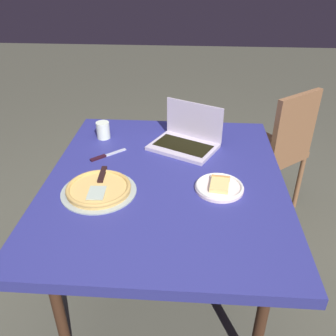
{
  "coord_description": "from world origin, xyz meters",
  "views": [
    {
      "loc": [
        1.39,
        0.11,
        1.64
      ],
      "look_at": [
        0.01,
        0.01,
        0.8
      ],
      "focal_mm": 38.78,
      "sensor_mm": 36.0,
      "label": 1
    }
  ],
  "objects_px": {
    "dining_table": "(165,188)",
    "drink_cup": "(103,130)",
    "chair_near": "(278,146)",
    "pizza_tray": "(99,189)",
    "pizza_plate": "(219,187)",
    "table_knife": "(105,156)",
    "laptop": "(186,139)"
  },
  "relations": [
    {
      "from": "pizza_tray",
      "to": "chair_near",
      "type": "bearing_deg",
      "value": 133.88
    },
    {
      "from": "laptop",
      "to": "drink_cup",
      "type": "distance_m",
      "value": 0.46
    },
    {
      "from": "laptop",
      "to": "pizza_plate",
      "type": "xyz_separation_m",
      "value": [
        0.4,
        0.15,
        -0.03
      ]
    },
    {
      "from": "pizza_tray",
      "to": "drink_cup",
      "type": "xyz_separation_m",
      "value": [
        -0.52,
        -0.09,
        0.03
      ]
    },
    {
      "from": "laptop",
      "to": "table_knife",
      "type": "xyz_separation_m",
      "value": [
        0.15,
        -0.41,
        -0.04
      ]
    },
    {
      "from": "drink_cup",
      "to": "dining_table",
      "type": "bearing_deg",
      "value": 43.79
    },
    {
      "from": "pizza_plate",
      "to": "table_knife",
      "type": "xyz_separation_m",
      "value": [
        -0.25,
        -0.56,
        -0.01
      ]
    },
    {
      "from": "dining_table",
      "to": "pizza_plate",
      "type": "distance_m",
      "value": 0.26
    },
    {
      "from": "pizza_plate",
      "to": "table_knife",
      "type": "distance_m",
      "value": 0.61
    },
    {
      "from": "dining_table",
      "to": "drink_cup",
      "type": "relative_size",
      "value": 13.81
    },
    {
      "from": "chair_near",
      "to": "pizza_plate",
      "type": "bearing_deg",
      "value": -27.26
    },
    {
      "from": "pizza_plate",
      "to": "table_knife",
      "type": "relative_size",
      "value": 1.31
    },
    {
      "from": "dining_table",
      "to": "pizza_plate",
      "type": "relative_size",
      "value": 6.02
    },
    {
      "from": "pizza_plate",
      "to": "table_knife",
      "type": "height_order",
      "value": "pizza_plate"
    },
    {
      "from": "drink_cup",
      "to": "chair_near",
      "type": "bearing_deg",
      "value": 111.23
    },
    {
      "from": "table_knife",
      "to": "drink_cup",
      "type": "distance_m",
      "value": 0.22
    },
    {
      "from": "dining_table",
      "to": "chair_near",
      "type": "bearing_deg",
      "value": 139.11
    },
    {
      "from": "pizza_tray",
      "to": "chair_near",
      "type": "height_order",
      "value": "chair_near"
    },
    {
      "from": "drink_cup",
      "to": "chair_near",
      "type": "xyz_separation_m",
      "value": [
        -0.41,
        1.06,
        -0.28
      ]
    },
    {
      "from": "dining_table",
      "to": "table_knife",
      "type": "xyz_separation_m",
      "value": [
        -0.18,
        -0.32,
        0.06
      ]
    },
    {
      "from": "drink_cup",
      "to": "laptop",
      "type": "bearing_deg",
      "value": 82.05
    },
    {
      "from": "laptop",
      "to": "table_knife",
      "type": "bearing_deg",
      "value": -70.37
    },
    {
      "from": "laptop",
      "to": "pizza_tray",
      "type": "relative_size",
      "value": 1.23
    },
    {
      "from": "dining_table",
      "to": "drink_cup",
      "type": "bearing_deg",
      "value": -136.21
    },
    {
      "from": "laptop",
      "to": "pizza_plate",
      "type": "relative_size",
      "value": 1.88
    },
    {
      "from": "drink_cup",
      "to": "chair_near",
      "type": "height_order",
      "value": "chair_near"
    },
    {
      "from": "laptop",
      "to": "drink_cup",
      "type": "height_order",
      "value": "laptop"
    },
    {
      "from": "laptop",
      "to": "pizza_tray",
      "type": "xyz_separation_m",
      "value": [
        0.45,
        -0.36,
        -0.03
      ]
    },
    {
      "from": "table_knife",
      "to": "chair_near",
      "type": "height_order",
      "value": "chair_near"
    },
    {
      "from": "table_knife",
      "to": "chair_near",
      "type": "bearing_deg",
      "value": 121.6
    },
    {
      "from": "dining_table",
      "to": "laptop",
      "type": "bearing_deg",
      "value": 164.74
    },
    {
      "from": "laptop",
      "to": "pizza_plate",
      "type": "height_order",
      "value": "laptop"
    }
  ]
}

